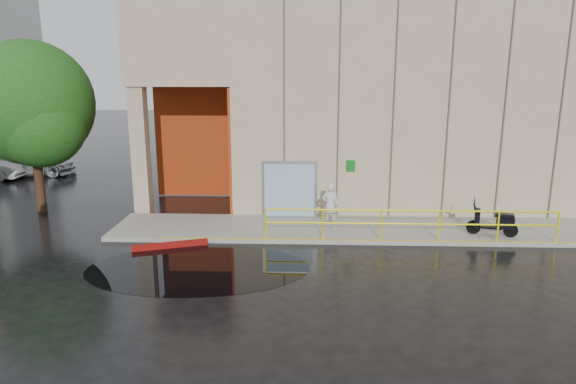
% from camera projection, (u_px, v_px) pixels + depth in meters
% --- Properties ---
extents(ground, '(120.00, 120.00, 0.00)m').
position_uv_depth(ground, '(274.00, 280.00, 14.03)').
color(ground, black).
rests_on(ground, ground).
extents(sidewalk, '(20.00, 3.00, 0.15)m').
position_uv_depth(sidewalk, '(395.00, 230.00, 18.23)').
color(sidewalk, gray).
rests_on(sidewalk, ground).
extents(building, '(20.00, 10.17, 8.00)m').
position_uv_depth(building, '(400.00, 101.00, 23.54)').
color(building, tan).
rests_on(building, ground).
extents(guardrail, '(9.56, 0.06, 1.03)m').
position_uv_depth(guardrail, '(410.00, 225.00, 16.77)').
color(guardrail, yellow).
rests_on(guardrail, sidewalk).
extents(person, '(0.64, 0.46, 1.63)m').
position_uv_depth(person, '(330.00, 206.00, 17.99)').
color(person, silver).
rests_on(person, sidewalk).
extents(scooter, '(1.68, 0.94, 1.27)m').
position_uv_depth(scooter, '(494.00, 215.00, 17.19)').
color(scooter, black).
rests_on(scooter, sidewalk).
extents(red_curb, '(2.32, 0.96, 0.18)m').
position_uv_depth(red_curb, '(170.00, 245.00, 16.57)').
color(red_curb, maroon).
rests_on(red_curb, ground).
extents(puddle, '(6.70, 4.37, 0.01)m').
position_uv_depth(puddle, '(198.00, 268.00, 14.86)').
color(puddle, black).
rests_on(puddle, ground).
extents(car_c, '(5.21, 2.78, 1.44)m').
position_uv_depth(car_c, '(27.00, 162.00, 27.82)').
color(car_c, silver).
rests_on(car_c, ground).
extents(tree_near, '(4.84, 4.84, 6.77)m').
position_uv_depth(tree_near, '(33.00, 108.00, 19.85)').
color(tree_near, '#322110').
rests_on(tree_near, ground).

